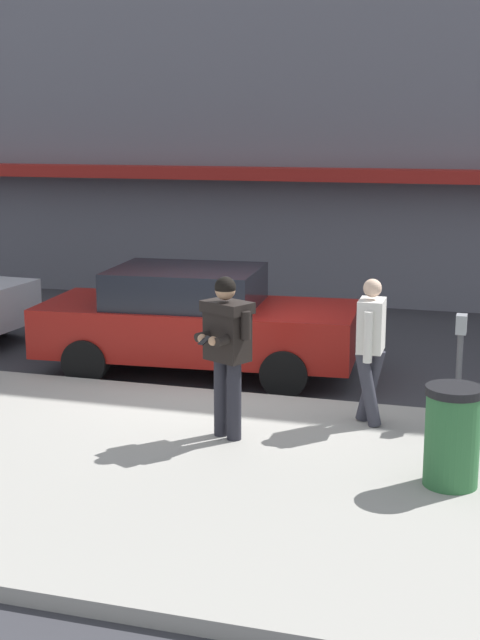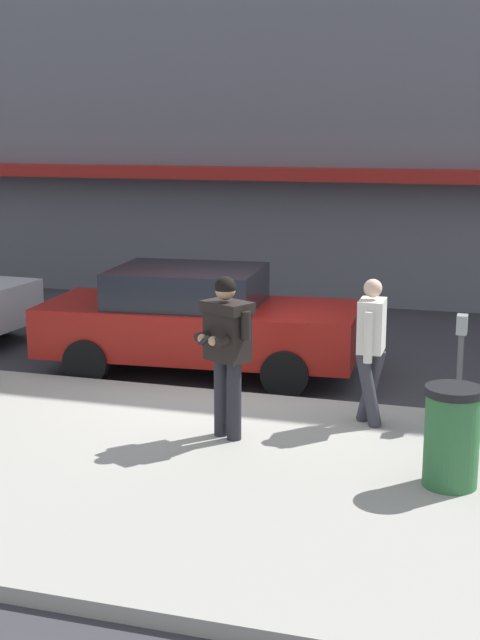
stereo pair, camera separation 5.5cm
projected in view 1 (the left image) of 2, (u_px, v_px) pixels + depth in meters
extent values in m
plane|color=#333338|center=(227.00, 396.00, 11.82)|extent=(80.00, 80.00, 0.00)
cube|color=#99968E|center=(237.00, 479.00, 8.86)|extent=(32.00, 5.30, 0.14)
cube|color=silver|center=(302.00, 401.00, 11.59)|extent=(28.00, 0.12, 0.01)
cube|color=maroon|center=(375.00, 176.00, 16.74)|extent=(26.60, 0.70, 0.24)
cube|color=maroon|center=(199.00, 328.00, 12.76)|extent=(4.62, 2.15, 0.70)
cube|color=black|center=(186.00, 286.00, 12.67)|extent=(2.19, 1.79, 0.52)
cylinder|color=black|center=(303.00, 343.00, 13.36)|extent=(0.65, 0.27, 0.64)
cylinder|color=black|center=(284.00, 373.00, 11.73)|extent=(0.65, 0.27, 0.64)
cylinder|color=black|center=(127.00, 334.00, 13.94)|extent=(0.65, 0.27, 0.64)
cylinder|color=black|center=(85.00, 362.00, 12.31)|extent=(0.65, 0.27, 0.64)
cylinder|color=#23232B|center=(234.00, 401.00, 9.70)|extent=(0.16, 0.16, 0.88)
cylinder|color=#23232B|center=(221.00, 397.00, 9.83)|extent=(0.16, 0.16, 0.88)
cube|color=black|center=(227.00, 331.00, 9.60)|extent=(0.55, 0.48, 0.64)
cube|color=black|center=(227.00, 307.00, 9.55)|extent=(0.62, 0.54, 0.12)
cylinder|color=black|center=(246.00, 325.00, 9.40)|extent=(0.11, 0.11, 0.30)
cylinder|color=black|center=(227.00, 340.00, 9.40)|extent=(0.23, 0.31, 0.10)
sphere|color=tan|center=(213.00, 341.00, 9.35)|extent=(0.10, 0.10, 0.10)
cylinder|color=black|center=(210.00, 318.00, 9.76)|extent=(0.11, 0.11, 0.30)
cylinder|color=black|center=(207.00, 335.00, 9.60)|extent=(0.23, 0.31, 0.10)
sphere|color=tan|center=(202.00, 339.00, 9.45)|extent=(0.10, 0.10, 0.10)
cube|color=black|center=(205.00, 340.00, 9.37)|extent=(0.13, 0.16, 0.07)
sphere|color=tan|center=(225.00, 290.00, 9.48)|extent=(0.22, 0.22, 0.22)
sphere|color=black|center=(225.00, 287.00, 9.48)|extent=(0.23, 0.23, 0.23)
cylinder|color=#33333D|center=(370.00, 385.00, 10.32)|extent=(0.33, 0.16, 0.87)
cylinder|color=#33333D|center=(368.00, 389.00, 10.15)|extent=(0.33, 0.16, 0.87)
cube|color=silver|center=(371.00, 325.00, 10.08)|extent=(0.29, 0.42, 0.60)
cylinder|color=silver|center=(374.00, 328.00, 10.33)|extent=(0.10, 0.10, 0.58)
cylinder|color=silver|center=(368.00, 337.00, 9.86)|extent=(0.10, 0.10, 0.58)
sphere|color=beige|center=(372.00, 288.00, 9.99)|extent=(0.21, 0.21, 0.21)
cylinder|color=#4C4C51|center=(458.00, 378.00, 10.28)|extent=(0.07, 0.07, 1.05)
cube|color=gray|center=(461.00, 324.00, 10.14)|extent=(0.12, 0.18, 0.22)
cylinder|color=#2D6638|center=(452.00, 440.00, 8.45)|extent=(0.52, 0.52, 0.90)
cylinder|color=black|center=(455.00, 391.00, 8.35)|extent=(0.55, 0.55, 0.08)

